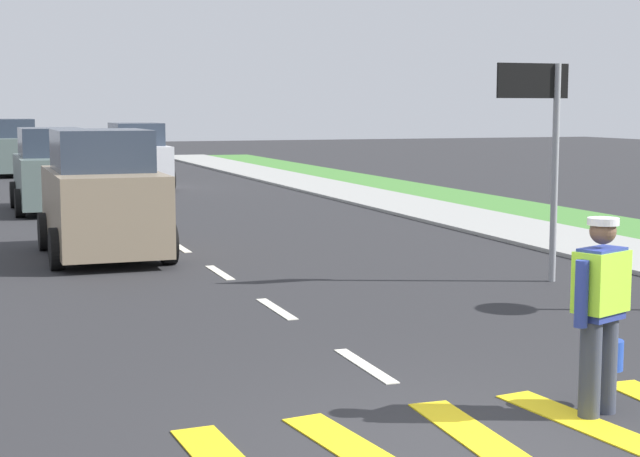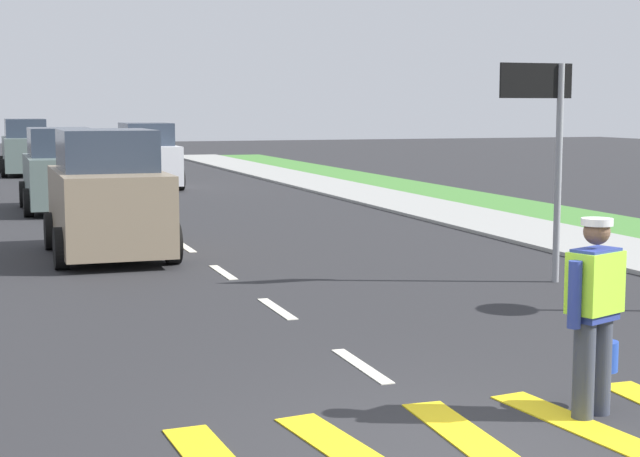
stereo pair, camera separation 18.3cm
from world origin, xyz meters
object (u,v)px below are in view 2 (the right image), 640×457
Objects in this scene: lane_direction_sign at (545,119)px; car_oncoming_second at (61,173)px; car_outgoing_far at (146,158)px; car_oncoming_third at (26,149)px; road_worker at (595,307)px; car_oncoming_lead at (108,198)px.

lane_direction_sign reaches higher than car_oncoming_second.
lane_direction_sign reaches higher than car_outgoing_far.
road_worker is at bearing -84.59° from car_oncoming_third.
car_oncoming_second is 0.93× the size of car_outgoing_far.
road_worker is at bearing -117.47° from lane_direction_sign.
car_oncoming_lead is at bearing 104.54° from road_worker.
car_outgoing_far is at bearing 64.03° from car_oncoming_second.
car_oncoming_lead is 22.42m from car_oncoming_third.
road_worker is at bearing -81.15° from car_oncoming_second.
car_oncoming_lead is (-5.70, 4.74, -1.39)m from lane_direction_sign.
car_outgoing_far is (0.24, 25.06, 0.03)m from road_worker.
road_worker is 0.44× the size of car_oncoming_lead.
road_worker is 0.43× the size of car_oncoming_second.
car_oncoming_third is at bearing 102.66° from lane_direction_sign.
lane_direction_sign is (2.98, 5.74, 1.48)m from road_worker.
car_oncoming_third reaches higher than road_worker.
lane_direction_sign reaches higher than road_worker.
lane_direction_sign is 14.23m from car_oncoming_second.
car_outgoing_far is 8.53m from car_oncoming_third.
car_oncoming_lead reaches higher than road_worker.
car_oncoming_lead is 0.88× the size of car_oncoming_third.
car_oncoming_second is 14.28m from car_oncoming_third.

